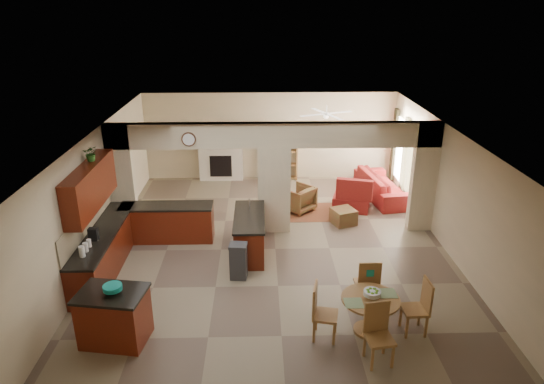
{
  "coord_description": "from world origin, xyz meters",
  "views": [
    {
      "loc": [
        -0.36,
        -10.14,
        5.46
      ],
      "look_at": [
        -0.07,
        0.3,
        1.33
      ],
      "focal_mm": 32.0,
      "sensor_mm": 36.0,
      "label": 1
    }
  ],
  "objects_px": {
    "sofa": "(383,185)",
    "armchair": "(298,199)",
    "dining_table": "(370,309)",
    "kitchen_island": "(114,316)"
  },
  "relations": [
    {
      "from": "sofa",
      "to": "armchair",
      "type": "xyz_separation_m",
      "value": [
        -2.59,
        -0.93,
        -0.01
      ]
    },
    {
      "from": "dining_table",
      "to": "armchair",
      "type": "xyz_separation_m",
      "value": [
        -0.83,
        5.36,
        -0.12
      ]
    },
    {
      "from": "armchair",
      "to": "dining_table",
      "type": "bearing_deg",
      "value": 54.2
    },
    {
      "from": "sofa",
      "to": "armchair",
      "type": "height_order",
      "value": "sofa"
    },
    {
      "from": "kitchen_island",
      "to": "sofa",
      "type": "bearing_deg",
      "value": 55.4
    },
    {
      "from": "kitchen_island",
      "to": "armchair",
      "type": "height_order",
      "value": "kitchen_island"
    },
    {
      "from": "kitchen_island",
      "to": "sofa",
      "type": "relative_size",
      "value": 0.49
    },
    {
      "from": "dining_table",
      "to": "armchair",
      "type": "height_order",
      "value": "armchair"
    },
    {
      "from": "kitchen_island",
      "to": "armchair",
      "type": "bearing_deg",
      "value": 66.23
    },
    {
      "from": "sofa",
      "to": "armchair",
      "type": "relative_size",
      "value": 3.19
    }
  ]
}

